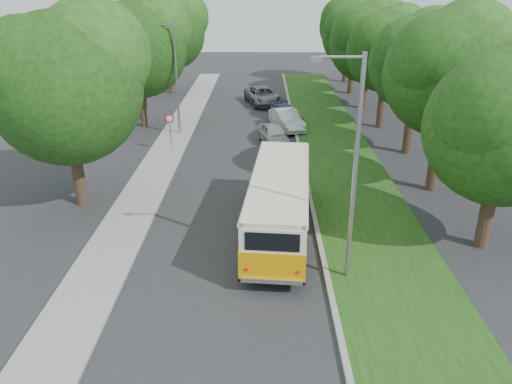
{
  "coord_description": "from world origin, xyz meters",
  "views": [
    {
      "loc": [
        1.21,
        -17.98,
        9.97
      ],
      "look_at": [
        0.96,
        1.98,
        1.5
      ],
      "focal_mm": 35.0,
      "sensor_mm": 36.0,
      "label": 1
    }
  ],
  "objects_px": {
    "car_blue": "(286,115)",
    "lamppost_near": "(353,165)",
    "car_silver": "(274,135)",
    "car_white": "(287,120)",
    "car_grey": "(263,96)",
    "lamppost_far": "(175,75)",
    "vintage_bus": "(279,204)"
  },
  "relations": [
    {
      "from": "vintage_bus",
      "to": "car_blue",
      "type": "xyz_separation_m",
      "value": [
        1.05,
        18.07,
        -0.73
      ]
    },
    {
      "from": "lamppost_near",
      "to": "vintage_bus",
      "type": "distance_m",
      "value": 5.12
    },
    {
      "from": "lamppost_far",
      "to": "car_blue",
      "type": "bearing_deg",
      "value": 21.59
    },
    {
      "from": "lamppost_far",
      "to": "car_silver",
      "type": "distance_m",
      "value": 7.89
    },
    {
      "from": "lamppost_near",
      "to": "vintage_bus",
      "type": "relative_size",
      "value": 0.87
    },
    {
      "from": "lamppost_far",
      "to": "car_silver",
      "type": "xyz_separation_m",
      "value": [
        6.69,
        -2.35,
        -3.46
      ]
    },
    {
      "from": "vintage_bus",
      "to": "car_silver",
      "type": "bearing_deg",
      "value": 94.72
    },
    {
      "from": "car_silver",
      "to": "car_blue",
      "type": "xyz_separation_m",
      "value": [
        1.01,
        5.4,
        -0.02
      ]
    },
    {
      "from": "car_silver",
      "to": "car_white",
      "type": "distance_m",
      "value": 3.78
    },
    {
      "from": "car_grey",
      "to": "lamppost_far",
      "type": "bearing_deg",
      "value": -137.32
    },
    {
      "from": "lamppost_near",
      "to": "car_grey",
      "type": "height_order",
      "value": "lamppost_near"
    },
    {
      "from": "lamppost_near",
      "to": "car_grey",
      "type": "distance_m",
      "value": 28.13
    },
    {
      "from": "lamppost_far",
      "to": "lamppost_near",
      "type": "bearing_deg",
      "value": -64.29
    },
    {
      "from": "lamppost_far",
      "to": "car_silver",
      "type": "relative_size",
      "value": 1.94
    },
    {
      "from": "lamppost_near",
      "to": "car_white",
      "type": "xyz_separation_m",
      "value": [
        -1.21,
        19.79,
        -3.66
      ]
    },
    {
      "from": "car_blue",
      "to": "vintage_bus",
      "type": "bearing_deg",
      "value": -107.74
    },
    {
      "from": "vintage_bus",
      "to": "car_blue",
      "type": "bearing_deg",
      "value": 91.58
    },
    {
      "from": "vintage_bus",
      "to": "car_grey",
      "type": "distance_m",
      "value": 24.28
    },
    {
      "from": "car_blue",
      "to": "lamppost_near",
      "type": "bearing_deg",
      "value": -101.22
    },
    {
      "from": "vintage_bus",
      "to": "car_white",
      "type": "xyz_separation_m",
      "value": [
        1.05,
        16.32,
        -0.66
      ]
    },
    {
      "from": "lamppost_near",
      "to": "car_white",
      "type": "distance_m",
      "value": 20.17
    },
    {
      "from": "car_white",
      "to": "car_grey",
      "type": "bearing_deg",
      "value": 85.97
    },
    {
      "from": "lamppost_far",
      "to": "car_white",
      "type": "xyz_separation_m",
      "value": [
        7.7,
        1.29,
        -3.4
      ]
    },
    {
      "from": "lamppost_far",
      "to": "car_blue",
      "type": "distance_m",
      "value": 8.98
    },
    {
      "from": "lamppost_far",
      "to": "vintage_bus",
      "type": "xyz_separation_m",
      "value": [
        6.65,
        -15.02,
        -2.74
      ]
    },
    {
      "from": "vintage_bus",
      "to": "car_silver",
      "type": "distance_m",
      "value": 12.69
    },
    {
      "from": "vintage_bus",
      "to": "car_grey",
      "type": "xyz_separation_m",
      "value": [
        -0.66,
        24.26,
        -0.64
      ]
    },
    {
      "from": "vintage_bus",
      "to": "car_white",
      "type": "bearing_deg",
      "value": 91.23
    },
    {
      "from": "car_silver",
      "to": "car_blue",
      "type": "distance_m",
      "value": 5.49
    },
    {
      "from": "lamppost_near",
      "to": "car_blue",
      "type": "distance_m",
      "value": 21.9
    },
    {
      "from": "lamppost_far",
      "to": "vintage_bus",
      "type": "bearing_deg",
      "value": -66.12
    },
    {
      "from": "vintage_bus",
      "to": "car_grey",
      "type": "bearing_deg",
      "value": 96.47
    }
  ]
}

